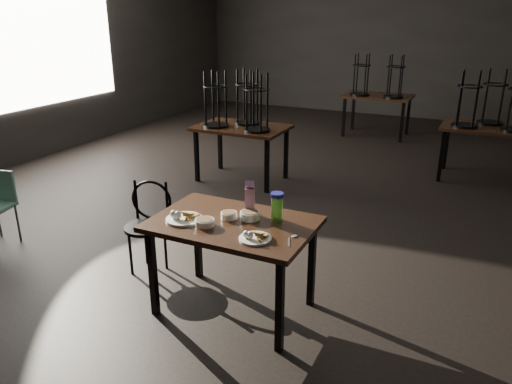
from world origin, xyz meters
The scene contains 13 objects.
main_table centered at (-0.22, -2.19, 0.67)m, with size 1.20×0.80×0.75m.
plate_left centered at (-0.56, -2.32, 0.77)m, with size 0.27×0.27×0.09m.
plate_right centered at (0.06, -2.39, 0.77)m, with size 0.23×0.23×0.07m.
bowl_near centered at (-0.27, -2.14, 0.78)m, with size 0.12×0.12×0.05m.
bowl_far centered at (-0.13, -2.09, 0.78)m, with size 0.15×0.15×0.06m.
bowl_big centered at (-0.37, -2.34, 0.78)m, with size 0.14×0.14×0.05m.
juice_carton centered at (-0.16, -2.01, 0.88)m, with size 0.08×0.08×0.27m.
water_bottle centered at (0.07, -2.03, 0.86)m, with size 0.11×0.11×0.22m.
spoon centered at (0.29, -2.24, 0.75)m, with size 0.06×0.20×0.01m.
bentwood_chair centered at (-1.20, -1.92, 0.48)m, with size 0.42×0.41×0.81m.
bg_table_left centered at (-1.60, 0.64, 0.78)m, with size 1.20×0.80×1.48m.
bg_table_right centered at (1.39, 2.06, 0.78)m, with size 1.20×0.80×1.48m.
bg_table_far centered at (-0.52, 3.96, 0.75)m, with size 1.20×0.80×1.48m.
Camera 1 is at (1.39, -5.17, 2.23)m, focal length 35.00 mm.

